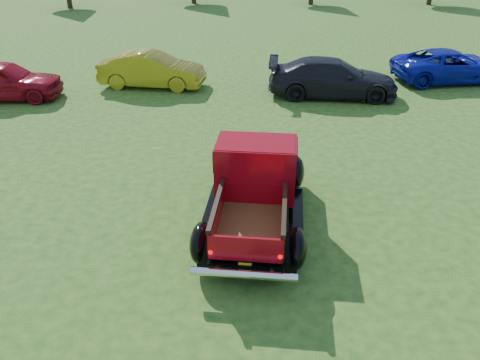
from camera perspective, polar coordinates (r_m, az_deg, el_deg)
The scene contains 6 objects.
ground at distance 9.51m, azimuth 3.44°, elevation -6.14°, with size 120.00×120.00×0.00m, color #225117.
pickup_truck at distance 9.64m, azimuth 1.95°, elevation -0.06°, with size 2.63×4.68×1.66m.
show_car_red at distance 18.53m, azimuth -26.93°, elevation 10.79°, with size 1.57×3.91×1.33m, color maroon.
show_car_yellow at distance 18.24m, azimuth -10.68°, elevation 13.05°, with size 1.36×3.89×1.28m, color #A59316.
show_car_grey at distance 17.21m, azimuth 11.23°, elevation 12.11°, with size 1.84×4.52×1.31m, color black.
show_car_blue at distance 20.33m, azimuth 24.27°, elevation 12.58°, with size 2.02×4.39×1.22m, color #0E179D.
Camera 1 is at (-0.86, -7.76, 5.43)m, focal length 35.00 mm.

